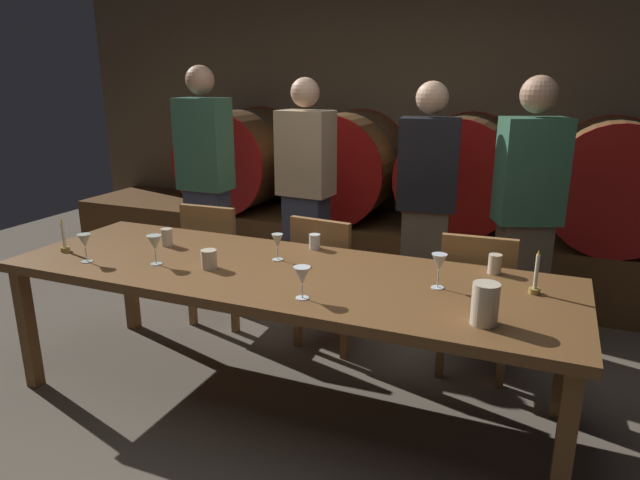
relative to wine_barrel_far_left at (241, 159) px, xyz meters
The scene contains 27 objects.
ground_plane 2.88m from the wine_barrel_far_left, 55.04° to the right, with size 9.22×9.22×0.00m, color brown.
back_wall 1.68m from the wine_barrel_far_left, 19.46° to the left, with size 7.09×0.24×2.55m, color brown.
barrel_shelf 1.71m from the wine_barrel_far_left, ahead, with size 6.38×0.90×0.50m, color brown.
wine_barrel_far_left is the anchor object (origin of this frame).
wine_barrel_center_left 1.04m from the wine_barrel_far_left, ahead, with size 0.92×0.90×0.92m.
wine_barrel_center_right 2.04m from the wine_barrel_far_left, ahead, with size 0.92×0.90×0.92m.
wine_barrel_far_right 3.12m from the wine_barrel_far_left, ahead, with size 0.92×0.90×0.92m.
dining_table 2.62m from the wine_barrel_far_left, 55.35° to the right, with size 2.92×0.95×0.75m.
chair_left 1.62m from the wine_barrel_far_left, 66.35° to the right, with size 0.42×0.42×0.88m.
chair_center 2.12m from the wine_barrel_far_left, 44.90° to the right, with size 0.44×0.44×0.88m.
chair_right 2.84m from the wine_barrel_far_left, 31.63° to the right, with size 0.42×0.42×0.88m.
guest_far_left 1.04m from the wine_barrel_far_left, 74.79° to the right, with size 0.38×0.24×1.78m.
guest_center_left 1.41m from the wine_barrel_far_left, 40.45° to the right, with size 0.40×0.27×1.70m.
guest_center_right 2.17m from the wine_barrel_far_left, 25.66° to the right, with size 0.41×0.29×1.68m.
guest_far_right 2.77m from the wine_barrel_far_left, 20.81° to the right, with size 0.44×0.36×1.71m.
candle_left 2.34m from the wine_barrel_far_left, 84.90° to the right, with size 0.05×0.05×0.19m.
candle_right 3.34m from the wine_barrel_far_left, 36.34° to the right, with size 0.05×0.05×0.21m.
pitcher 3.49m from the wine_barrel_far_left, 43.71° to the right, with size 0.11×0.11×0.17m.
wine_glass_far_left 2.47m from the wine_barrel_far_left, 79.30° to the right, with size 0.07×0.07×0.15m.
wine_glass_left 2.46m from the wine_barrel_far_left, 70.33° to the right, with size 0.08×0.08×0.16m.
wine_glass_center 2.44m from the wine_barrel_far_left, 55.26° to the right, with size 0.06×0.06×0.15m.
wine_glass_right 3.00m from the wine_barrel_far_left, 54.65° to the right, with size 0.08×0.08×0.15m.
wine_glass_far_right 3.08m from the wine_barrel_far_left, 42.55° to the right, with size 0.07×0.07×0.17m.
cup_far_left 2.12m from the wine_barrel_far_left, 71.61° to the right, with size 0.07×0.07×0.10m, color beige.
cup_center_left 2.53m from the wine_barrel_far_left, 63.57° to the right, with size 0.08×0.08×0.10m, color beige.
cup_center_right 2.29m from the wine_barrel_far_left, 49.32° to the right, with size 0.07×0.07×0.09m, color white.
cup_far_right 3.06m from the wine_barrel_far_left, 35.36° to the right, with size 0.07×0.07×0.10m, color beige.
Camera 1 is at (1.16, -2.35, 1.72)m, focal length 31.62 mm.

